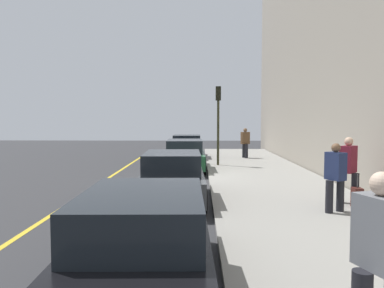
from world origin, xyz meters
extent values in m
plane|color=#333335|center=(0.00, 0.00, 0.00)|extent=(56.00, 56.00, 0.00)
cube|color=gray|center=(0.00, -3.30, 0.07)|extent=(28.00, 4.60, 0.15)
cube|color=gold|center=(0.00, 3.20, 0.00)|extent=(28.00, 0.14, 0.01)
cylinder|color=black|center=(-9.27, 1.01, 0.32)|extent=(0.65, 0.24, 0.64)
cylinder|color=black|center=(-9.22, -0.67, 0.32)|extent=(0.65, 0.24, 0.64)
cube|color=black|center=(-10.72, 0.13, 0.59)|extent=(4.82, 1.94, 0.64)
cube|color=black|center=(-10.96, 0.12, 1.21)|extent=(2.53, 1.67, 0.60)
cylinder|color=black|center=(-3.22, 1.05, 0.32)|extent=(0.65, 0.24, 0.64)
cylinder|color=black|center=(-3.17, -0.63, 0.32)|extent=(0.65, 0.24, 0.64)
cylinder|color=black|center=(-6.04, 0.95, 0.32)|extent=(0.65, 0.24, 0.64)
cylinder|color=black|center=(-5.98, -0.72, 0.32)|extent=(0.65, 0.24, 0.64)
cube|color=#383A3D|center=(-4.60, 0.16, 0.59)|extent=(4.60, 1.95, 0.64)
cube|color=black|center=(-4.83, 0.15, 1.21)|extent=(2.42, 1.68, 0.60)
cylinder|color=black|center=(3.51, 0.95, 0.32)|extent=(0.65, 0.24, 0.64)
cylinder|color=black|center=(3.55, -0.73, 0.32)|extent=(0.65, 0.24, 0.64)
cylinder|color=black|center=(0.79, 0.88, 0.32)|extent=(0.65, 0.24, 0.64)
cylinder|color=black|center=(0.84, -0.80, 0.32)|extent=(0.65, 0.24, 0.64)
cube|color=#1E512D|center=(2.17, 0.07, 0.59)|extent=(4.43, 1.91, 0.64)
cube|color=black|center=(1.95, 0.07, 1.21)|extent=(2.32, 1.65, 0.60)
cylinder|color=black|center=(8.88, 0.98, 0.32)|extent=(0.64, 0.22, 0.64)
cylinder|color=black|center=(8.88, -0.70, 0.32)|extent=(0.64, 0.22, 0.64)
cylinder|color=black|center=(6.34, 0.99, 0.32)|extent=(0.64, 0.22, 0.64)
cylinder|color=black|center=(6.34, -0.69, 0.32)|extent=(0.64, 0.22, 0.64)
cube|color=navy|center=(7.61, 0.15, 0.59)|extent=(4.10, 1.81, 0.64)
cube|color=black|center=(7.40, 0.15, 1.21)|extent=(2.14, 1.60, 0.60)
cylinder|color=black|center=(-6.30, -4.20, 0.56)|extent=(0.19, 0.19, 0.82)
cylinder|color=black|center=(-6.48, -3.87, 0.56)|extent=(0.19, 0.19, 0.82)
cube|color=#1E284C|center=(-6.39, -4.04, 1.31)|extent=(0.55, 0.48, 0.69)
sphere|color=brown|center=(-6.39, -4.04, 1.77)|extent=(0.23, 0.23, 0.23)
cube|color=slate|center=(-12.31, -2.43, 1.38)|extent=(0.57, 0.45, 0.73)
sphere|color=beige|center=(-12.31, -2.43, 1.86)|extent=(0.24, 0.24, 0.24)
cylinder|color=black|center=(-5.55, -4.87, 0.58)|extent=(0.20, 0.20, 0.87)
cylinder|color=black|center=(-5.28, -4.57, 0.58)|extent=(0.20, 0.20, 0.87)
cube|color=maroon|center=(-5.42, -4.72, 1.38)|extent=(0.58, 0.57, 0.74)
sphere|color=#D8AD8C|center=(-5.42, -4.72, 1.87)|extent=(0.24, 0.24, 0.24)
cylinder|color=black|center=(6.95, -3.40, 0.57)|extent=(0.20, 0.20, 0.84)
cylinder|color=black|center=(7.32, -3.29, 0.57)|extent=(0.20, 0.20, 0.84)
cube|color=brown|center=(7.13, -3.34, 1.34)|extent=(0.42, 0.55, 0.71)
sphere|color=brown|center=(7.13, -3.34, 1.82)|extent=(0.23, 0.23, 0.23)
cylinder|color=#2D2D19|center=(3.51, -1.56, 1.78)|extent=(0.12, 0.12, 3.26)
cube|color=black|center=(3.51, -1.56, 3.76)|extent=(0.26, 0.26, 0.70)
sphere|color=red|center=(3.66, -1.56, 3.97)|extent=(0.14, 0.14, 0.14)
sphere|color=orange|center=(3.66, -1.56, 3.75)|extent=(0.14, 0.14, 0.14)
sphere|color=green|center=(3.66, -1.56, 3.53)|extent=(0.14, 0.14, 0.14)
cube|color=#471E19|center=(-5.87, -4.80, 0.41)|extent=(0.34, 0.22, 0.53)
cylinder|color=#4C4C4C|center=(-5.87, -4.80, 0.86)|extent=(0.03, 0.03, 0.36)
camera|label=1|loc=(-16.11, -0.65, 2.50)|focal=36.42mm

